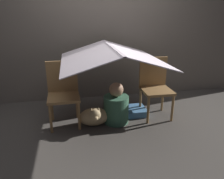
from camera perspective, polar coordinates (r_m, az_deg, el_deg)
name	(u,v)px	position (r m, az deg, el deg)	size (l,w,h in m)	color
ground_plane	(113,123)	(3.15, 0.33, -8.79)	(8.80, 8.80, 0.00)	#47423D
wall_back	(101,27)	(3.85, -2.93, 15.92)	(7.00, 0.05, 2.50)	#6B6056
chair_left	(63,91)	(3.07, -12.62, -0.37)	(0.43, 0.43, 0.87)	olive
chair_right	(155,85)	(3.30, 11.19, 1.16)	(0.42, 0.42, 0.87)	olive
sheet_canopy	(112,54)	(2.91, 0.00, 9.20)	(1.33, 1.39, 0.21)	silver
person_front	(116,107)	(3.09, 1.09, -4.50)	(0.35, 0.35, 0.59)	#38664C
dog	(94,116)	(3.03, -4.67, -6.98)	(0.42, 0.37, 0.34)	tan
floor_cushion	(132,111)	(3.41, 5.15, -5.66)	(0.43, 0.34, 0.10)	#4C7FB2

